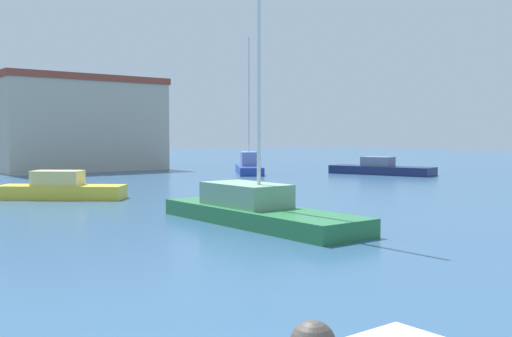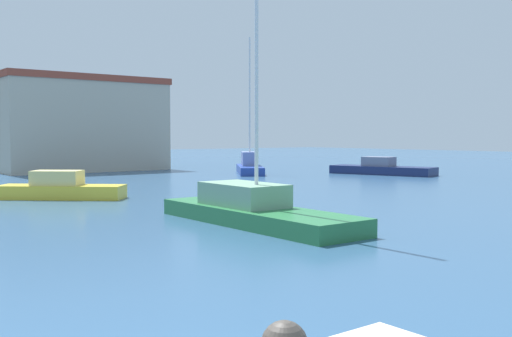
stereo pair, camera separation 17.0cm
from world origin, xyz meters
The scene contains 6 objects.
water centered at (15.00, 20.00, 0.00)m, with size 160.00×160.00×0.00m, color #2D5175.
sailboat_blue_distant_north centered at (24.16, 30.43, 0.60)m, with size 4.87×6.23×9.82m.
motorboat_navy_behind_lamppost centered at (30.83, 23.75, 0.41)m, with size 4.00×7.68×1.25m.
sailboat_green_far_left centered at (9.33, 10.67, 0.52)m, with size 2.19×7.90×12.41m.
motorboat_yellow_center_channel centered at (7.14, 21.62, 0.45)m, with size 5.05×4.68×1.23m.
yacht_club centered at (15.87, 42.67, 3.68)m, with size 12.71×8.83×7.34m.
Camera 2 is at (-1.88, -3.98, 2.75)m, focal length 41.68 mm.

